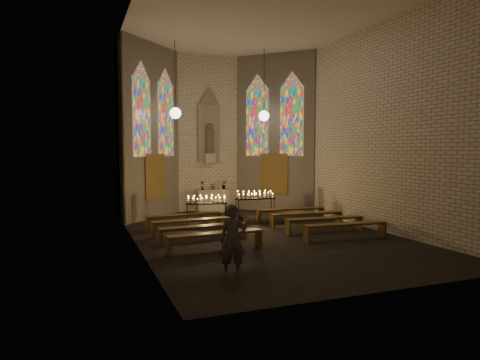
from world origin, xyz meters
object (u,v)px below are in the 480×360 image
at_px(votive_stand_right, 255,196).
at_px(visitor, 233,241).
at_px(votive_stand_left, 207,201).
at_px(altar, 212,201).
at_px(aisle_flower_pot, 240,217).

relative_size(votive_stand_right, visitor, 0.99).
bearing_deg(visitor, votive_stand_right, 77.18).
relative_size(votive_stand_left, visitor, 0.96).
bearing_deg(votive_stand_right, votive_stand_left, -165.88).
height_order(altar, votive_stand_right, votive_stand_right).
bearing_deg(visitor, votive_stand_left, 92.78).
relative_size(votive_stand_left, votive_stand_right, 0.97).
height_order(votive_stand_left, visitor, visitor).
distance_m(votive_stand_left, votive_stand_right, 2.12).
bearing_deg(visitor, altar, 89.38).
distance_m(altar, visitor, 9.82).
bearing_deg(altar, visitor, -104.45).
xyz_separation_m(votive_stand_right, visitor, (-3.25, -6.48, -0.19)).
xyz_separation_m(altar, visitor, (-2.45, -9.50, 0.29)).
distance_m(aisle_flower_pot, votive_stand_left, 1.68).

